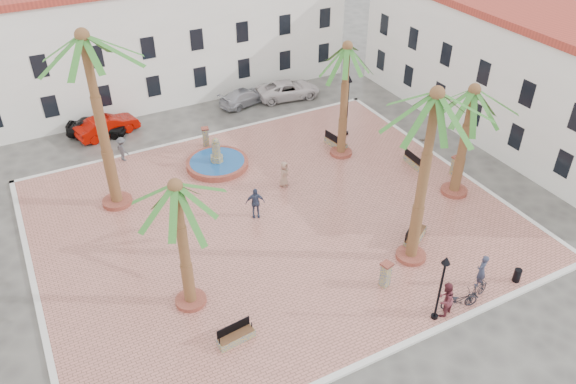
{
  "coord_description": "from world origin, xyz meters",
  "views": [
    {
      "loc": [
        -11.23,
        -23.29,
        19.8
      ],
      "look_at": [
        1.0,
        0.0,
        1.6
      ],
      "focal_mm": 35.0,
      "sensor_mm": 36.0,
      "label": 1
    }
  ],
  "objects_px": {
    "palm_s": "(434,113)",
    "palm_nw": "(86,55)",
    "bollard_n": "(206,137)",
    "bicycle_b": "(477,291)",
    "palm_ne": "(347,59)",
    "car_red": "(107,126)",
    "pedestrian_north": "(122,149)",
    "car_white": "(288,90)",
    "cyclist_a": "(482,271)",
    "bicycle_a": "(459,300)",
    "bench_s": "(236,337)",
    "litter_bin": "(517,275)",
    "car_silver": "(245,97)",
    "bench_e": "(414,162)",
    "fountain": "(217,162)",
    "bollard_se": "(386,274)",
    "pedestrian_east": "(427,144)",
    "lamppost_s": "(443,278)",
    "palm_sw": "(177,201)",
    "bollard_e": "(455,165)",
    "car_black": "(97,126)",
    "bench_se": "(415,236)",
    "bench_ne": "(336,143)",
    "lamppost_e": "(348,95)",
    "cyclist_b": "(445,299)",
    "pedestrian_fountain_a": "(284,174)",
    "palm_e": "(472,104)",
    "pedestrian_fountain_b": "(255,203)"
  },
  "relations": [
    {
      "from": "bollard_se",
      "to": "car_red",
      "type": "bearing_deg",
      "value": 110.98
    },
    {
      "from": "bicycle_a",
      "to": "pedestrian_east",
      "type": "height_order",
      "value": "pedestrian_east"
    },
    {
      "from": "palm_nw",
      "to": "bench_s",
      "type": "relative_size",
      "value": 6.0
    },
    {
      "from": "bench_e",
      "to": "car_silver",
      "type": "xyz_separation_m",
      "value": [
        -6.0,
        13.93,
        0.22
      ]
    },
    {
      "from": "litter_bin",
      "to": "lamppost_e",
      "type": "bearing_deg",
      "value": 87.77
    },
    {
      "from": "bollard_e",
      "to": "bicycle_b",
      "type": "distance_m",
      "value": 11.3
    },
    {
      "from": "palm_e",
      "to": "bench_se",
      "type": "xyz_separation_m",
      "value": [
        -5.1,
        -2.6,
        -5.68
      ]
    },
    {
      "from": "bollard_n",
      "to": "pedestrian_fountain_a",
      "type": "xyz_separation_m",
      "value": [
        2.53,
        -6.96,
        0.12
      ]
    },
    {
      "from": "palm_e",
      "to": "lamppost_s",
      "type": "distance_m",
      "value": 11.35
    },
    {
      "from": "bicycle_b",
      "to": "palm_ne",
      "type": "bearing_deg",
      "value": -20.87
    },
    {
      "from": "bench_se",
      "to": "car_silver",
      "type": "height_order",
      "value": "car_silver"
    },
    {
      "from": "pedestrian_east",
      "to": "bicycle_a",
      "type": "bearing_deg",
      "value": -23.16
    },
    {
      "from": "palm_s",
      "to": "pedestrian_fountain_a",
      "type": "bearing_deg",
      "value": 107.05
    },
    {
      "from": "litter_bin",
      "to": "car_black",
      "type": "distance_m",
      "value": 29.51
    },
    {
      "from": "bench_ne",
      "to": "car_silver",
      "type": "xyz_separation_m",
      "value": [
        -2.71,
        9.4,
        0.2
      ]
    },
    {
      "from": "car_silver",
      "to": "bench_e",
      "type": "bearing_deg",
      "value": -171.2
    },
    {
      "from": "palm_e",
      "to": "bench_s",
      "type": "relative_size",
      "value": 4.05
    },
    {
      "from": "pedestrian_fountain_b",
      "to": "bollard_se",
      "type": "bearing_deg",
      "value": -49.05
    },
    {
      "from": "palm_nw",
      "to": "bicycle_a",
      "type": "height_order",
      "value": "palm_nw"
    },
    {
      "from": "palm_s",
      "to": "palm_nw",
      "type": "bearing_deg",
      "value": 136.02
    },
    {
      "from": "palm_nw",
      "to": "bench_e",
      "type": "distance_m",
      "value": 21.03
    },
    {
      "from": "car_black",
      "to": "cyclist_b",
      "type": "bearing_deg",
      "value": -132.9
    },
    {
      "from": "palm_s",
      "to": "car_white",
      "type": "bearing_deg",
      "value": 80.23
    },
    {
      "from": "palm_ne",
      "to": "litter_bin",
      "type": "relative_size",
      "value": 10.85
    },
    {
      "from": "bench_s",
      "to": "bench_e",
      "type": "relative_size",
      "value": 0.99
    },
    {
      "from": "palm_s",
      "to": "lamppost_e",
      "type": "bearing_deg",
      "value": 72.02
    },
    {
      "from": "lamppost_s",
      "to": "palm_ne",
      "type": "bearing_deg",
      "value": 74.43
    },
    {
      "from": "litter_bin",
      "to": "bollard_e",
      "type": "bearing_deg",
      "value": 66.5
    },
    {
      "from": "bench_se",
      "to": "bench_e",
      "type": "xyz_separation_m",
      "value": [
        4.9,
        6.26,
        -0.04
      ]
    },
    {
      "from": "palm_ne",
      "to": "car_red",
      "type": "bearing_deg",
      "value": 142.3
    },
    {
      "from": "cyclist_a",
      "to": "pedestrian_north",
      "type": "bearing_deg",
      "value": -73.61
    },
    {
      "from": "palm_sw",
      "to": "car_black",
      "type": "relative_size",
      "value": 1.69
    },
    {
      "from": "bollard_se",
      "to": "pedestrian_fountain_a",
      "type": "distance_m",
      "value": 10.19
    },
    {
      "from": "bench_ne",
      "to": "bicycle_a",
      "type": "relative_size",
      "value": 1.07
    },
    {
      "from": "cyclist_b",
      "to": "pedestrian_north",
      "type": "xyz_separation_m",
      "value": [
        -9.71,
        20.72,
        -0.1
      ]
    },
    {
      "from": "bench_ne",
      "to": "cyclist_a",
      "type": "distance_m",
      "value": 15.02
    },
    {
      "from": "fountain",
      "to": "pedestrian_north",
      "type": "height_order",
      "value": "fountain"
    },
    {
      "from": "palm_nw",
      "to": "palm_ne",
      "type": "distance_m",
      "value": 15.17
    },
    {
      "from": "lamppost_e",
      "to": "cyclist_a",
      "type": "height_order",
      "value": "lamppost_e"
    },
    {
      "from": "bollard_e",
      "to": "pedestrian_north",
      "type": "height_order",
      "value": "pedestrian_north"
    },
    {
      "from": "pedestrian_north",
      "to": "car_white",
      "type": "distance_m",
      "value": 14.94
    },
    {
      "from": "palm_sw",
      "to": "cyclist_a",
      "type": "xyz_separation_m",
      "value": [
        13.06,
        -5.5,
        -5.02
      ]
    },
    {
      "from": "palm_nw",
      "to": "bench_ne",
      "type": "relative_size",
      "value": 5.44
    },
    {
      "from": "lamppost_s",
      "to": "car_silver",
      "type": "distance_m",
      "value": 25.22
    },
    {
      "from": "car_red",
      "to": "fountain",
      "type": "bearing_deg",
      "value": -158.98
    },
    {
      "from": "bollard_se",
      "to": "lamppost_e",
      "type": "bearing_deg",
      "value": 64.56
    },
    {
      "from": "palm_e",
      "to": "lamppost_e",
      "type": "bearing_deg",
      "value": 101.54
    },
    {
      "from": "bench_s",
      "to": "litter_bin",
      "type": "distance_m",
      "value": 14.24
    },
    {
      "from": "bollard_n",
      "to": "bicycle_b",
      "type": "relative_size",
      "value": 0.8
    },
    {
      "from": "litter_bin",
      "to": "bicycle_a",
      "type": "distance_m",
      "value": 3.81
    }
  ]
}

